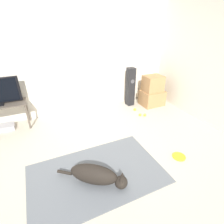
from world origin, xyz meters
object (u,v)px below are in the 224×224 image
object	(u,v)px
tennis_ball_near_speaker	(140,115)
frisbee	(179,156)
tennis_ball_by_boxes	(145,115)
tennis_ball_loose_on_carpet	(135,109)
floor_speaker	(130,87)
game_console	(7,127)
cardboard_box_lower	(152,98)
cardboard_box_upper	(153,84)
dog	(96,175)

from	to	relation	value
tennis_ball_near_speaker	frisbee	bearing A→B (deg)	-97.37
tennis_ball_by_boxes	tennis_ball_loose_on_carpet	xyz separation A→B (m)	(-0.06, 0.34, 0.00)
floor_speaker	tennis_ball_loose_on_carpet	bearing A→B (deg)	-99.90
tennis_ball_by_boxes	game_console	size ratio (longest dim) A/B	0.23
cardboard_box_lower	cardboard_box_upper	world-z (taller)	cardboard_box_upper
cardboard_box_upper	frisbee	bearing A→B (deg)	-113.02
dog	game_console	bearing A→B (deg)	120.49
dog	cardboard_box_upper	xyz separation A→B (m)	(2.16, 1.77, 0.43)
game_console	tennis_ball_near_speaker	bearing A→B (deg)	-13.82
frisbee	floor_speaker	distance (m)	2.16
dog	cardboard_box_lower	size ratio (longest dim) A/B	1.46
frisbee	tennis_ball_near_speaker	bearing A→B (deg)	82.63
tennis_ball_by_boxes	tennis_ball_near_speaker	bearing A→B (deg)	151.38
frisbee	game_console	xyz separation A→B (m)	(-2.57, 2.10, 0.03)
frisbee	tennis_ball_near_speaker	xyz separation A→B (m)	(0.18, 1.43, 0.02)
tennis_ball_loose_on_carpet	dog	bearing A→B (deg)	-134.37
game_console	cardboard_box_upper	bearing A→B (deg)	-4.33
frisbee	tennis_ball_near_speaker	size ratio (longest dim) A/B	3.16
tennis_ball_near_speaker	game_console	bearing A→B (deg)	166.18
cardboard_box_upper	tennis_ball_near_speaker	distance (m)	0.91
cardboard_box_lower	game_console	bearing A→B (deg)	175.59
tennis_ball_near_speaker	game_console	distance (m)	2.83
tennis_ball_by_boxes	floor_speaker	bearing A→B (deg)	89.49
cardboard_box_upper	game_console	bearing A→B (deg)	175.67
game_console	tennis_ball_by_boxes	bearing A→B (deg)	-14.35
cardboard_box_upper	tennis_ball_loose_on_carpet	distance (m)	0.79
dog	floor_speaker	xyz separation A→B (m)	(1.66, 2.01, 0.34)
dog	floor_speaker	distance (m)	2.63
frisbee	cardboard_box_lower	bearing A→B (deg)	66.55
frisbee	game_console	size ratio (longest dim) A/B	0.73
tennis_ball_loose_on_carpet	tennis_ball_near_speaker	bearing A→B (deg)	-96.90
cardboard_box_lower	dog	bearing A→B (deg)	-141.00
dog	cardboard_box_upper	world-z (taller)	cardboard_box_upper
cardboard_box_upper	tennis_ball_by_boxes	bearing A→B (deg)	-136.95
frisbee	tennis_ball_near_speaker	distance (m)	1.44
frisbee	cardboard_box_upper	xyz separation A→B (m)	(0.79, 1.85, 0.56)
dog	tennis_ball_by_boxes	bearing A→B (deg)	38.03
dog	tennis_ball_loose_on_carpet	bearing A→B (deg)	45.63
cardboard_box_upper	tennis_ball_by_boxes	size ratio (longest dim) A/B	6.92
tennis_ball_by_boxes	game_console	xyz separation A→B (m)	(-2.84, 0.73, 0.01)
tennis_ball_near_speaker	dog	bearing A→B (deg)	-139.24
cardboard_box_upper	game_console	xyz separation A→B (m)	(-3.35, 0.25, -0.53)
tennis_ball_near_speaker	game_console	size ratio (longest dim) A/B	0.23
tennis_ball_by_boxes	game_console	bearing A→B (deg)	165.65
cardboard_box_upper	floor_speaker	world-z (taller)	floor_speaker
dog	frisbee	distance (m)	1.38
dog	tennis_ball_near_speaker	size ratio (longest dim) A/B	12.26
floor_speaker	tennis_ball_near_speaker	world-z (taller)	floor_speaker
floor_speaker	cardboard_box_lower	bearing A→B (deg)	-25.35
cardboard_box_upper	game_console	distance (m)	3.40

